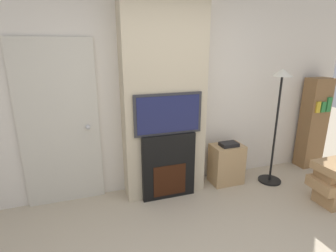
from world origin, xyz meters
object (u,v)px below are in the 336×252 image
at_px(floor_lamp, 278,108).
at_px(box_stack, 335,182).
at_px(bookshelf, 313,123).
at_px(media_stand, 226,163).
at_px(fireplace, 168,166).
at_px(television, 168,114).

xyz_separation_m(floor_lamp, box_stack, (0.37, -0.73, -0.83)).
distance_m(floor_lamp, bookshelf, 1.09).
bearing_deg(bookshelf, media_stand, -177.11).
relative_size(fireplace, box_stack, 1.61).
bearing_deg(media_stand, floor_lamp, -16.47).
distance_m(fireplace, box_stack, 2.10).
bearing_deg(bookshelf, floor_lamp, -164.57).
xyz_separation_m(box_stack, bookshelf, (0.61, 1.00, 0.44)).
relative_size(television, bookshelf, 0.59).
height_order(media_stand, bookshelf, bookshelf).
xyz_separation_m(television, media_stand, (0.92, 0.09, -0.83)).
bearing_deg(box_stack, floor_lamp, 116.73).
relative_size(media_stand, bookshelf, 0.43).
distance_m(media_stand, bookshelf, 1.67).
xyz_separation_m(television, floor_lamp, (1.56, -0.10, -0.01)).
bearing_deg(bookshelf, television, -176.22).
bearing_deg(fireplace, television, -90.00).
bearing_deg(floor_lamp, bookshelf, 15.43).
distance_m(box_stack, bookshelf, 1.25).
bearing_deg(box_stack, fireplace, 156.69).
xyz_separation_m(fireplace, bookshelf, (2.54, 0.17, 0.30)).
bearing_deg(fireplace, floor_lamp, -3.82).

